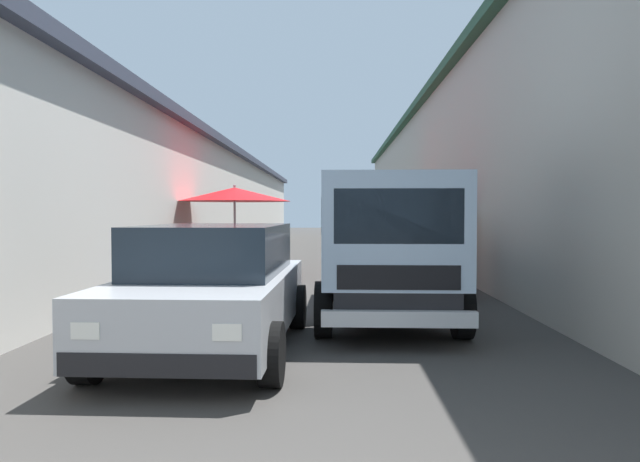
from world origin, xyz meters
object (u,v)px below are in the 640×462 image
Objects in this scene: fruit_stall_mid_lane at (234,205)px; hatchback_car at (214,287)px; delivery_truck at (388,253)px; plastic_stool at (151,288)px; vendor_by_crates at (452,245)px; fruit_stall_far_left at (422,205)px; parked_scooter at (397,256)px; fruit_stall_far_right at (379,213)px.

fruit_stall_mid_lane is 0.71× the size of hatchback_car.
plastic_stool is at bearing 67.21° from delivery_truck.
vendor_by_crates reaches higher than hatchback_car.
fruit_stall_far_left is 2.18m from vendor_by_crates.
fruit_stall_mid_lane is 0.56× the size of delivery_truck.
plastic_stool is at bearing 172.47° from fruit_stall_mid_lane.
fruit_stall_mid_lane is 4.87m from plastic_stool.
vendor_by_crates reaches higher than parked_scooter.
fruit_stall_far_left is 1.45× the size of vendor_by_crates.
fruit_stall_far_left is 2.48m from parked_scooter.
vendor_by_crates is at bearing -40.06° from hatchback_car.
fruit_stall_mid_lane is 1.65× the size of parked_scooter.
fruit_stall_far_right is at bearing -13.85° from hatchback_car.
delivery_truck is at bearing 166.30° from fruit_stall_far_left.
parked_scooter is at bearing -7.34° from delivery_truck.
fruit_stall_far_left is at bearing -173.27° from fruit_stall_far_right.
hatchback_car is (-6.33, 3.36, -1.03)m from fruit_stall_far_left.
vendor_by_crates is 5.53m from plastic_stool.
fruit_stall_far_left is at bearing -27.96° from hatchback_car.
fruit_stall_far_right is at bearing 7.00° from vendor_by_crates.
hatchback_car is (-7.57, -1.09, -1.05)m from fruit_stall_mid_lane.
fruit_stall_mid_lane is 7.72m from hatchback_car.
delivery_truck is 4.23m from plastic_stool.
fruit_stall_far_right is 9.94m from delivery_truck.
plastic_stool is (-3.36, 5.05, -1.44)m from fruit_stall_far_left.
fruit_stall_far_left is 5.17m from delivery_truck.
fruit_stall_mid_lane reaches higher than fruit_stall_far_left.
vendor_by_crates is at bearing -172.02° from parked_scooter.
hatchback_car reaches higher than parked_scooter.
hatchback_car is 9.09× the size of plastic_stool.
delivery_truck reaches higher than plastic_stool.
hatchback_car is at bearing 122.33° from delivery_truck.
hatchback_car is 2.35× the size of vendor_by_crates.
delivery_truck is at bearing -152.51° from fruit_stall_mid_lane.
delivery_truck is (-6.21, -3.23, -0.75)m from fruit_stall_mid_lane.
vendor_by_crates is at bearing -124.63° from fruit_stall_mid_lane.
delivery_truck is at bearing 153.38° from vendor_by_crates.
plastic_stool is at bearing 29.67° from hatchback_car.
fruit_stall_mid_lane reaches higher than plastic_stool.
delivery_truck is 3.31m from vendor_by_crates.
delivery_truck is at bearing -112.79° from plastic_stool.
plastic_stool is (1.61, 3.84, -0.71)m from delivery_truck.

